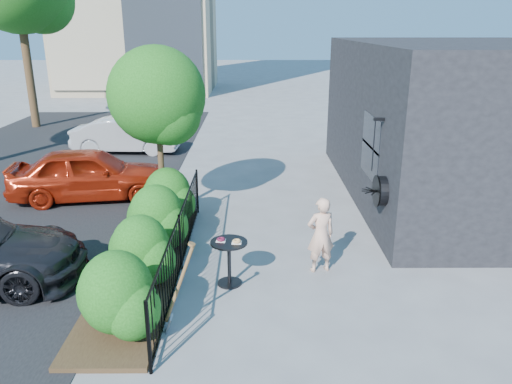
{
  "coord_description": "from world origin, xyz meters",
  "views": [
    {
      "loc": [
        -0.14,
        -8.52,
        4.39
      ],
      "look_at": [
        -0.08,
        1.0,
        1.2
      ],
      "focal_mm": 35.0,
      "sensor_mm": 36.0,
      "label": 1
    }
  ],
  "objects_px": {
    "cafe_table": "(229,255)",
    "car_red": "(90,174)",
    "woman": "(321,235)",
    "car_silver": "(126,135)",
    "patio_tree": "(160,101)",
    "shovel": "(177,292)"
  },
  "relations": [
    {
      "from": "cafe_table",
      "to": "car_silver",
      "type": "distance_m",
      "value": 10.62
    },
    {
      "from": "woman",
      "to": "shovel",
      "type": "bearing_deg",
      "value": 25.19
    },
    {
      "from": "cafe_table",
      "to": "patio_tree",
      "type": "bearing_deg",
      "value": 116.6
    },
    {
      "from": "woman",
      "to": "car_red",
      "type": "bearing_deg",
      "value": -51.18
    },
    {
      "from": "woman",
      "to": "car_silver",
      "type": "bearing_deg",
      "value": -72.18
    },
    {
      "from": "cafe_table",
      "to": "shovel",
      "type": "bearing_deg",
      "value": -115.76
    },
    {
      "from": "shovel",
      "to": "car_red",
      "type": "height_order",
      "value": "shovel"
    },
    {
      "from": "car_silver",
      "to": "cafe_table",
      "type": "bearing_deg",
      "value": -154.69
    },
    {
      "from": "shovel",
      "to": "car_silver",
      "type": "height_order",
      "value": "shovel"
    },
    {
      "from": "car_red",
      "to": "shovel",
      "type": "bearing_deg",
      "value": -161.06
    },
    {
      "from": "patio_tree",
      "to": "woman",
      "type": "xyz_separation_m",
      "value": [
        3.34,
        -2.83,
        -2.04
      ]
    },
    {
      "from": "patio_tree",
      "to": "shovel",
      "type": "relative_size",
      "value": 2.64
    },
    {
      "from": "cafe_table",
      "to": "car_silver",
      "type": "bearing_deg",
      "value": 113.02
    },
    {
      "from": "woman",
      "to": "car_silver",
      "type": "relative_size",
      "value": 0.38
    },
    {
      "from": "car_silver",
      "to": "shovel",
      "type": "bearing_deg",
      "value": -160.57
    },
    {
      "from": "patio_tree",
      "to": "shovel",
      "type": "bearing_deg",
      "value": -78.44
    },
    {
      "from": "cafe_table",
      "to": "woman",
      "type": "bearing_deg",
      "value": 16.9
    },
    {
      "from": "cafe_table",
      "to": "car_red",
      "type": "xyz_separation_m",
      "value": [
        -3.87,
        4.66,
        0.12
      ]
    },
    {
      "from": "patio_tree",
      "to": "woman",
      "type": "relative_size",
      "value": 2.72
    },
    {
      "from": "woman",
      "to": "car_red",
      "type": "relative_size",
      "value": 0.36
    },
    {
      "from": "woman",
      "to": "car_silver",
      "type": "xyz_separation_m",
      "value": [
        -5.82,
        9.27,
        -0.1
      ]
    },
    {
      "from": "patio_tree",
      "to": "cafe_table",
      "type": "distance_m",
      "value": 4.33
    }
  ]
}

